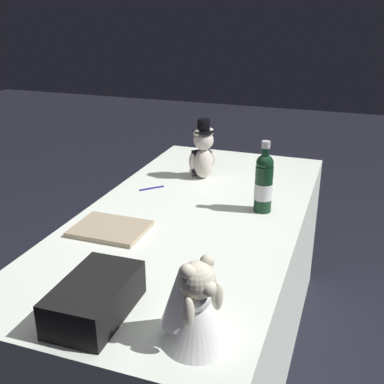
% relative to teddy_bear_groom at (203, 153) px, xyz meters
% --- Properties ---
extents(ground_plane, '(12.00, 12.00, 0.00)m').
position_rel_teddy_bear_groom_xyz_m(ground_plane, '(0.45, 0.10, -0.90)').
color(ground_plane, black).
extents(reception_table, '(1.87, 0.90, 0.77)m').
position_rel_teddy_bear_groom_xyz_m(reception_table, '(0.45, 0.10, -0.51)').
color(reception_table, white).
rests_on(reception_table, ground_plane).
extents(teddy_bear_groom, '(0.14, 0.13, 0.30)m').
position_rel_teddy_bear_groom_xyz_m(teddy_bear_groom, '(0.00, 0.00, 0.00)').
color(teddy_bear_groom, beige).
rests_on(teddy_bear_groom, reception_table).
extents(teddy_bear_bride, '(0.22, 0.24, 0.25)m').
position_rel_teddy_bear_groom_xyz_m(teddy_bear_bride, '(1.21, 0.37, -0.02)').
color(teddy_bear_bride, white).
rests_on(teddy_bear_bride, reception_table).
extents(champagne_bottle, '(0.08, 0.08, 0.31)m').
position_rel_teddy_bear_groom_xyz_m(champagne_bottle, '(0.32, 0.37, 0.00)').
color(champagne_bottle, '#13331E').
rests_on(champagne_bottle, reception_table).
extents(signing_pen, '(0.10, 0.10, 0.01)m').
position_rel_teddy_bear_groom_xyz_m(signing_pen, '(0.24, -0.18, -0.12)').
color(signing_pen, navy).
rests_on(signing_pen, reception_table).
extents(gift_case_black, '(0.31, 0.19, 0.11)m').
position_rel_teddy_bear_groom_xyz_m(gift_case_black, '(1.20, 0.07, -0.07)').
color(gift_case_black, black).
rests_on(gift_case_black, reception_table).
extents(guestbook, '(0.22, 0.28, 0.02)m').
position_rel_teddy_bear_groom_xyz_m(guestbook, '(0.71, -0.15, -0.12)').
color(guestbook, tan).
rests_on(guestbook, reception_table).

